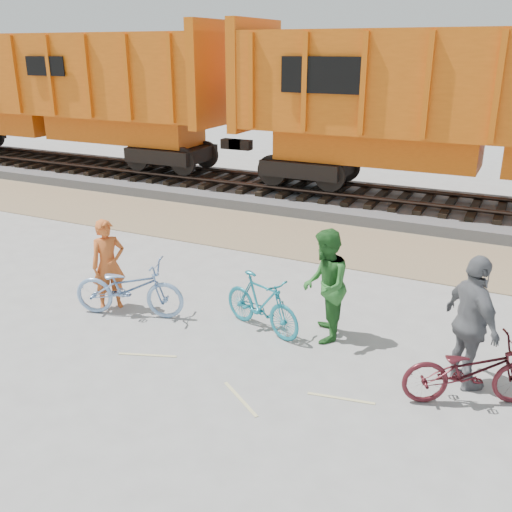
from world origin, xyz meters
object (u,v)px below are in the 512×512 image
object	(u,v)px
person_solo	(108,265)
hopper_car_center	(500,107)
bicycle_maroon	(471,371)
hopper_car_left	(52,89)
bicycle_teal	(262,303)
person_man	(325,286)
bicycle_blue	(129,288)
person_woman	(472,323)

from	to	relation	value
person_solo	hopper_car_center	bearing A→B (deg)	3.75
bicycle_maroon	hopper_car_left	bearing A→B (deg)	34.29
hopper_car_left	bicycle_teal	world-z (taller)	hopper_car_left
hopper_car_center	person_man	size ratio (longest dim) A/B	7.73
hopper_car_left	bicycle_maroon	bearing A→B (deg)	-29.71
hopper_car_left	bicycle_blue	distance (m)	13.56
bicycle_teal	bicycle_maroon	size ratio (longest dim) A/B	0.91
bicycle_teal	bicycle_maroon	xyz separation A→B (m)	(3.31, -0.64, -0.02)
bicycle_maroon	person_woman	world-z (taller)	person_woman
hopper_car_center	bicycle_blue	world-z (taller)	hopper_car_center
person_solo	person_woman	bearing A→B (deg)	-52.73
hopper_car_left	person_solo	world-z (taller)	hopper_car_left
bicycle_maroon	bicycle_teal	bearing A→B (deg)	53.10
bicycle_blue	hopper_car_left	bearing A→B (deg)	31.90
bicycle_blue	bicycle_maroon	bearing A→B (deg)	-108.61
hopper_car_center	hopper_car_left	bearing A→B (deg)	180.00
hopper_car_left	bicycle_maroon	world-z (taller)	hopper_car_left
bicycle_teal	person_solo	world-z (taller)	person_solo
hopper_car_left	person_man	bearing A→B (deg)	-31.25
bicycle_maroon	person_woman	size ratio (longest dim) A/B	0.94
person_solo	person_woman	world-z (taller)	person_woman
bicycle_blue	person_man	bearing A→B (deg)	-95.38
bicycle_blue	bicycle_teal	xyz separation A→B (m)	(2.30, 0.48, -0.02)
hopper_car_left	person_woman	world-z (taller)	hopper_car_left
bicycle_maroon	person_solo	xyz separation A→B (m)	(-6.12, 0.26, 0.35)
bicycle_teal	person_woman	bearing A→B (deg)	-75.10
hopper_car_left	bicycle_teal	size ratio (longest dim) A/B	8.66
bicycle_maroon	person_man	size ratio (longest dim) A/B	0.98
person_solo	person_woman	xyz separation A→B (m)	(6.02, 0.14, 0.13)
hopper_car_left	person_solo	xyz separation A→B (m)	(9.54, -8.67, -2.19)
person_solo	person_man	xyz separation A→B (m)	(3.80, 0.58, 0.09)
person_solo	bicycle_maroon	bearing A→B (deg)	-56.50
bicycle_maroon	hopper_car_center	bearing A→B (deg)	-21.81
bicycle_teal	person_man	xyz separation A→B (m)	(1.00, 0.20, 0.42)
bicycle_blue	bicycle_teal	world-z (taller)	bicycle_blue
bicycle_maroon	person_man	distance (m)	2.50
bicycle_teal	bicycle_maroon	bearing A→B (deg)	-81.76
hopper_car_center	bicycle_blue	distance (m)	10.38
bicycle_blue	bicycle_teal	distance (m)	2.35
bicycle_teal	person_man	distance (m)	1.10
hopper_car_center	person_man	world-z (taller)	hopper_car_center
bicycle_teal	person_woman	distance (m)	3.25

